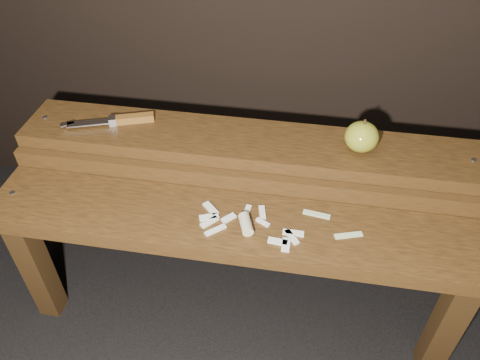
% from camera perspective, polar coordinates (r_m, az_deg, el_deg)
% --- Properties ---
extents(ground, '(60.00, 60.00, 0.00)m').
position_cam_1_polar(ground, '(1.46, -0.40, -14.88)').
color(ground, black).
extents(bench_front_tier, '(1.20, 0.20, 0.42)m').
position_cam_1_polar(bench_front_tier, '(1.15, -1.01, -7.59)').
color(bench_front_tier, black).
rests_on(bench_front_tier, ground).
extents(bench_rear_tier, '(1.20, 0.21, 0.50)m').
position_cam_1_polar(bench_rear_tier, '(1.26, 0.79, 1.91)').
color(bench_rear_tier, black).
rests_on(bench_rear_tier, ground).
extents(apple, '(0.08, 0.08, 0.09)m').
position_cam_1_polar(apple, '(1.19, 14.61, 5.12)').
color(apple, olive).
rests_on(apple, bench_rear_tier).
extents(knife, '(0.24, 0.10, 0.02)m').
position_cam_1_polar(knife, '(1.30, -14.07, 7.15)').
color(knife, brown).
rests_on(knife, bench_rear_tier).
extents(apple_scraps, '(0.38, 0.14, 0.03)m').
position_cam_1_polar(apple_scraps, '(1.09, 1.68, -5.43)').
color(apple_scraps, beige).
rests_on(apple_scraps, bench_front_tier).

